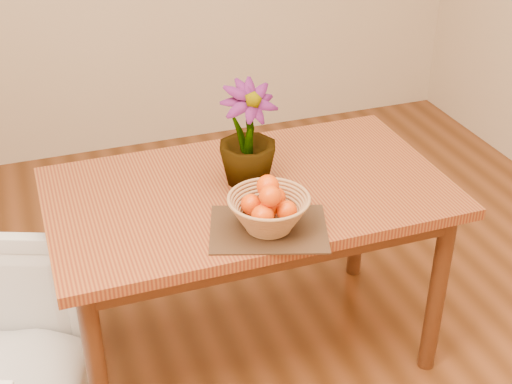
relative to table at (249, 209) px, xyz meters
name	(u,v)px	position (x,y,z in m)	size (l,w,h in m)	color
table	(249,209)	(0.00, 0.00, 0.00)	(1.40, 0.80, 0.75)	brown
placemat	(268,229)	(-0.03, -0.27, 0.09)	(0.37, 0.28, 0.01)	#361F13
wicker_basket	(269,214)	(-0.03, -0.27, 0.15)	(0.26, 0.26, 0.11)	#AA7847
orange_pile	(269,202)	(-0.03, -0.27, 0.19)	(0.16, 0.16, 0.13)	#EA5903
potted_plant	(248,135)	(0.01, 0.04, 0.27)	(0.21, 0.21, 0.37)	#194313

